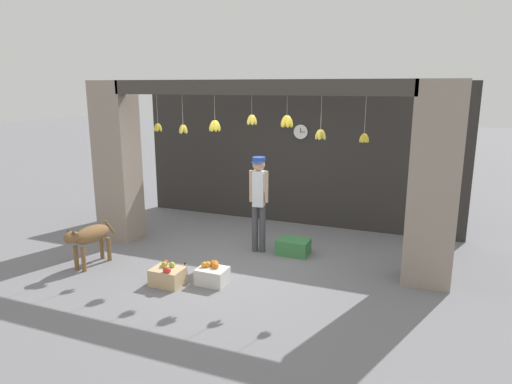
# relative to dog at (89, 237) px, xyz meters

# --- Properties ---
(ground_plane) EXTENTS (60.00, 60.00, 0.00)m
(ground_plane) POSITION_rel_dog_xyz_m (2.37, 1.11, -0.51)
(ground_plane) COLOR slate
(shop_back_wall) EXTENTS (6.97, 0.12, 3.03)m
(shop_back_wall) POSITION_rel_dog_xyz_m (2.37, 3.67, 1.00)
(shop_back_wall) COLOR #2D2B28
(shop_back_wall) RESTS_ON ground_plane
(shop_pillar_left) EXTENTS (0.70, 0.60, 3.03)m
(shop_pillar_left) POSITION_rel_dog_xyz_m (-0.47, 1.41, 1.00)
(shop_pillar_left) COLOR gray
(shop_pillar_left) RESTS_ON ground_plane
(shop_pillar_right) EXTENTS (0.70, 0.60, 3.03)m
(shop_pillar_right) POSITION_rel_dog_xyz_m (5.20, 1.41, 1.00)
(shop_pillar_right) COLOR gray
(shop_pillar_right) RESTS_ON ground_plane
(storefront_awning) EXTENTS (5.07, 0.28, 0.92)m
(storefront_awning) POSITION_rel_dog_xyz_m (2.37, 1.23, 2.35)
(storefront_awning) COLOR #3D3833
(dog) EXTENTS (0.37, 1.04, 0.74)m
(dog) POSITION_rel_dog_xyz_m (0.00, 0.00, 0.00)
(dog) COLOR brown
(dog) RESTS_ON ground_plane
(shopkeeper) EXTENTS (0.34, 0.29, 1.73)m
(shopkeeper) POSITION_rel_dog_xyz_m (2.34, 1.68, 0.52)
(shopkeeper) COLOR #424247
(shopkeeper) RESTS_ON ground_plane
(fruit_crate_oranges) EXTENTS (0.44, 0.36, 0.33)m
(fruit_crate_oranges) POSITION_rel_dog_xyz_m (2.20, 0.13, -0.37)
(fruit_crate_oranges) COLOR silver
(fruit_crate_oranges) RESTS_ON ground_plane
(fruit_crate_apples) EXTENTS (0.47, 0.37, 0.34)m
(fruit_crate_apples) POSITION_rel_dog_xyz_m (1.59, -0.16, -0.37)
(fruit_crate_apples) COLOR tan
(fruit_crate_apples) RESTS_ON ground_plane
(produce_box_green) EXTENTS (0.56, 0.41, 0.27)m
(produce_box_green) POSITION_rel_dog_xyz_m (2.97, 1.79, -0.38)
(produce_box_green) COLOR #387A42
(produce_box_green) RESTS_ON ground_plane
(water_bottle) EXTENTS (0.06, 0.06, 0.24)m
(water_bottle) POSITION_rel_dog_xyz_m (1.70, 0.17, -0.40)
(water_bottle) COLOR silver
(water_bottle) RESTS_ON ground_plane
(wall_clock) EXTENTS (0.32, 0.03, 0.32)m
(wall_clock) POSITION_rel_dog_xyz_m (2.52, 3.59, 1.49)
(wall_clock) COLOR black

